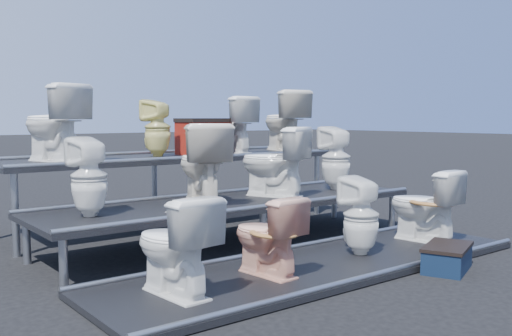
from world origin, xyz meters
TOP-DOWN VIEW (x-y plane):
  - ground at (0.00, 0.00)m, footprint 80.00×80.00m
  - tier_front at (0.00, -1.30)m, footprint 4.20×1.20m
  - tier_mid at (0.00, 0.00)m, footprint 4.20×1.20m
  - tier_back at (0.00, 1.30)m, footprint 4.20×1.20m
  - toilet_0 at (-1.47, -1.30)m, footprint 0.46×0.74m
  - toilet_1 at (-0.62, -1.30)m, footprint 0.42×0.67m
  - toilet_2 at (0.50, -1.30)m, footprint 0.34×0.34m
  - toilet_3 at (1.46, -1.30)m, footprint 0.49×0.77m
  - toilet_4 at (-1.57, 0.00)m, footprint 0.35×0.36m
  - toilet_5 at (-0.40, 0.00)m, footprint 0.68×0.90m
  - toilet_6 at (0.53, 0.00)m, footprint 0.68×0.86m
  - toilet_7 at (1.51, 0.00)m, footprint 0.38×0.39m
  - toilet_8 at (-1.44, 1.30)m, footprint 0.65×0.89m
  - toilet_9 at (-0.20, 1.30)m, footprint 0.41×0.42m
  - toilet_10 at (0.88, 1.30)m, footprint 0.44×0.74m
  - toilet_11 at (1.80, 1.30)m, footprint 0.64×0.90m
  - red_crate at (0.44, 1.29)m, footprint 0.57×0.45m
  - step_stool at (0.84, -1.99)m, footprint 0.63×0.51m

SIDE VIEW (x-z plane):
  - ground at x=0.00m, z-range 0.00..0.00m
  - tier_front at x=0.00m, z-range 0.00..0.06m
  - step_stool at x=0.84m, z-range 0.00..0.20m
  - tier_mid at x=0.00m, z-range 0.00..0.46m
  - toilet_1 at x=-0.62m, z-range 0.06..0.71m
  - toilet_2 at x=0.50m, z-range 0.06..0.79m
  - toilet_0 at x=-1.47m, z-range 0.06..0.79m
  - tier_back at x=0.00m, z-range 0.00..0.86m
  - toilet_3 at x=1.46m, z-range 0.06..0.80m
  - toilet_4 at x=-1.57m, z-range 0.46..1.16m
  - toilet_7 at x=1.51m, z-range 0.46..1.22m
  - toilet_6 at x=0.53m, z-range 0.46..1.23m
  - toilet_5 at x=-0.40m, z-range 0.46..1.27m
  - red_crate at x=0.44m, z-range 0.86..1.27m
  - toilet_9 at x=-0.20m, z-range 0.86..1.55m
  - toilet_10 at x=0.88m, z-range 0.86..1.59m
  - toilet_8 at x=-1.44m, z-range 0.86..1.68m
  - toilet_11 at x=1.80m, z-range 0.86..1.70m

